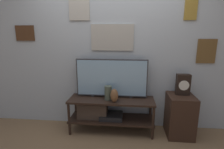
# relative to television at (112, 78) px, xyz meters

# --- Properties ---
(ground_plane) EXTENTS (12.00, 12.00, 0.00)m
(ground_plane) POSITION_rel_television_xyz_m (0.01, -0.34, -0.88)
(ground_plane) COLOR #846647
(wall_back) EXTENTS (6.40, 0.08, 2.70)m
(wall_back) POSITION_rel_television_xyz_m (0.01, 0.17, 0.48)
(wall_back) COLOR #B2BCC6
(wall_back) RESTS_ON ground_plane
(media_console) EXTENTS (1.35, 0.42, 0.55)m
(media_console) POSITION_rel_television_xyz_m (-0.11, -0.09, -0.53)
(media_console) COLOR black
(media_console) RESTS_ON ground_plane
(television) EXTENTS (1.14, 0.05, 0.63)m
(television) POSITION_rel_television_xyz_m (0.00, 0.00, 0.00)
(television) COLOR #333338
(television) RESTS_ON media_console
(vase_urn_stoneware) EXTENTS (0.12, 0.12, 0.21)m
(vase_urn_stoneware) POSITION_rel_television_xyz_m (0.06, -0.21, -0.22)
(vase_urn_stoneware) COLOR brown
(vase_urn_stoneware) RESTS_ON media_console
(vase_tall_ceramic) EXTENTS (0.11, 0.11, 0.22)m
(vase_tall_ceramic) POSITION_rel_television_xyz_m (-0.04, -0.12, -0.21)
(vase_tall_ceramic) COLOR #4C5647
(vase_tall_ceramic) RESTS_ON media_console
(side_table) EXTENTS (0.39, 0.44, 0.65)m
(side_table) POSITION_rel_television_xyz_m (1.08, -0.10, -0.55)
(side_table) COLOR #382319
(side_table) RESTS_ON ground_plane
(mantel_clock) EXTENTS (0.20, 0.11, 0.32)m
(mantel_clock) POSITION_rel_television_xyz_m (1.10, -0.04, -0.06)
(mantel_clock) COLOR black
(mantel_clock) RESTS_ON side_table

